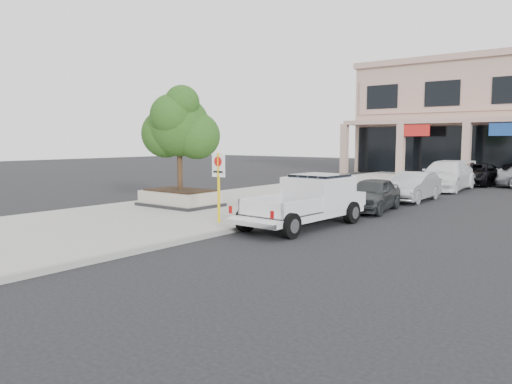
# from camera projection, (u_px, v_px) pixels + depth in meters

# --- Properties ---
(ground) EXTENTS (120.00, 120.00, 0.00)m
(ground) POSITION_uv_depth(u_px,v_px,m) (266.00, 240.00, 14.36)
(ground) COLOR black
(ground) RESTS_ON ground
(sidewalk) EXTENTS (8.00, 52.00, 0.15)m
(sidewalk) POSITION_uv_depth(u_px,v_px,m) (249.00, 202.00, 22.42)
(sidewalk) COLOR gray
(sidewalk) RESTS_ON ground
(curb) EXTENTS (0.20, 52.00, 0.15)m
(curb) POSITION_uv_depth(u_px,v_px,m) (325.00, 210.00, 19.99)
(curb) COLOR gray
(curb) RESTS_ON ground
(planter) EXTENTS (3.20, 2.20, 0.68)m
(planter) POSITION_uv_depth(u_px,v_px,m) (180.00, 198.00, 20.65)
(planter) COLOR black
(planter) RESTS_ON sidewalk
(planter_tree) EXTENTS (2.90, 2.55, 4.00)m
(planter_tree) POSITION_uv_depth(u_px,v_px,m) (184.00, 126.00, 20.38)
(planter_tree) COLOR #2E2312
(planter_tree) RESTS_ON planter
(no_parking_sign) EXTENTS (0.55, 0.09, 2.30)m
(no_parking_sign) POSITION_uv_depth(u_px,v_px,m) (219.00, 178.00, 16.33)
(no_parking_sign) COLOR yellow
(no_parking_sign) RESTS_ON sidewalk
(hedge) EXTENTS (1.10, 0.99, 0.93)m
(hedge) POSITION_uv_depth(u_px,v_px,m) (310.00, 196.00, 20.19)
(hedge) COLOR #1A4513
(hedge) RESTS_ON sidewalk
(pickup_truck) EXTENTS (2.24, 5.51, 1.71)m
(pickup_truck) POSITION_uv_depth(u_px,v_px,m) (302.00, 201.00, 16.40)
(pickup_truck) COLOR silver
(pickup_truck) RESTS_ON ground
(curb_car_a) EXTENTS (2.11, 4.15, 1.35)m
(curb_car_a) POSITION_uv_depth(u_px,v_px,m) (372.00, 194.00, 20.13)
(curb_car_a) COLOR #2B2F30
(curb_car_a) RESTS_ON ground
(curb_car_b) EXTENTS (1.52, 4.16, 1.36)m
(curb_car_b) POSITION_uv_depth(u_px,v_px,m) (413.00, 187.00, 23.42)
(curb_car_b) COLOR #ACB0B4
(curb_car_b) RESTS_ON ground
(curb_car_c) EXTENTS (2.55, 5.83, 1.67)m
(curb_car_c) POSITION_uv_depth(u_px,v_px,m) (446.00, 176.00, 28.55)
(curb_car_c) COLOR white
(curb_car_c) RESTS_ON ground
(curb_car_d) EXTENTS (2.62, 5.11, 1.38)m
(curb_car_d) POSITION_uv_depth(u_px,v_px,m) (477.00, 174.00, 31.66)
(curb_car_d) COLOR black
(curb_car_d) RESTS_ON ground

